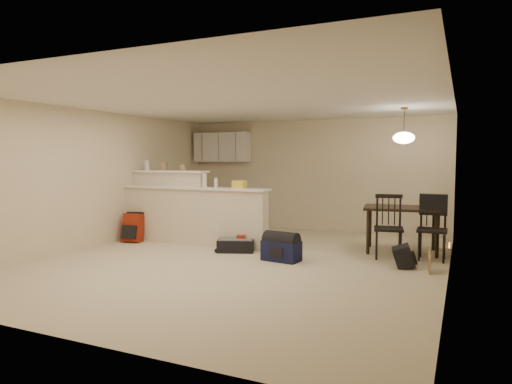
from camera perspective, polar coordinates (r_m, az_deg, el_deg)
The scene contains 20 objects.
room at distance 7.17m, azimuth -1.59°, elevation 1.20°, with size 7.00×7.02×2.50m.
breakfast_bar at distance 8.95m, azimuth -8.96°, elevation -2.38°, with size 3.08×0.58×1.39m.
upper_cabinets at distance 11.12m, azimuth -4.27°, elevation 5.60°, with size 1.40×0.34×0.70m, color white.
kitchen_counter at distance 10.97m, azimuth -3.64°, elevation -1.96°, with size 1.80×0.60×0.90m, color white.
thermostat at distance 7.98m, azimuth 23.35°, elevation 2.96°, with size 0.02×0.12×0.12m, color beige.
jar at distance 9.57m, azimuth -13.45°, elevation 3.28°, with size 0.10×0.10×0.20m, color silver.
cereal_box at distance 9.32m, azimuth -11.37°, elevation 3.16°, with size 0.10×0.07×0.16m, color #98784E.
small_box at distance 9.07m, azimuth -9.11°, elevation 3.04°, with size 0.08×0.06×0.12m, color #98784E.
bottle_a at distance 8.56m, azimuth -6.44°, elevation 1.46°, with size 0.07×0.07×0.26m, color silver.
bottle_b at distance 8.44m, azimuth -5.04°, elevation 1.16°, with size 0.06×0.06×0.18m, color silver.
bag_lump at distance 8.21m, azimuth -2.10°, elevation 0.95°, with size 0.22×0.18×0.14m, color #98784E.
dining_table at distance 8.29m, azimuth 17.78°, elevation -2.44°, with size 1.37×1.01×0.79m.
pendant_lamp at distance 8.24m, azimuth 17.99°, elevation 6.53°, with size 0.36×0.36×0.62m.
dining_chair_near at distance 7.72m, azimuth 16.24°, elevation -4.21°, with size 0.45×0.43×1.04m, color black, non-canonical shape.
dining_chair_far at distance 7.81m, azimuth 21.17°, elevation -4.26°, with size 0.45×0.43×1.03m, color black, non-canonical shape.
suitcase at distance 8.05m, azimuth -2.53°, elevation -6.68°, with size 0.63×0.41×0.21m, color black.
red_backpack at distance 9.25m, azimuth -15.10°, elevation -4.35°, with size 0.36×0.23×0.55m, color maroon.
navy_duffel at distance 7.32m, azimuth 3.18°, elevation -7.35°, with size 0.59×0.32×0.32m, color #12163A.
black_daypack at distance 7.23m, azimuth 17.93°, elevation -7.71°, with size 0.36×0.25×0.32m, color black.
cardboard_sheet at distance 7.06m, azimuth 20.86°, elevation -8.16°, with size 0.39×0.02×0.30m, color #98784E.
Camera 1 is at (3.15, -6.43, 1.63)m, focal length 32.00 mm.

